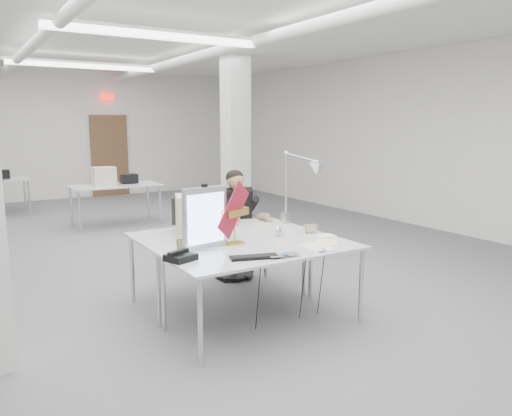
# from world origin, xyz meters

# --- Properties ---
(room_shell) EXTENTS (10.04, 14.04, 3.24)m
(room_shell) POSITION_xyz_m (0.04, 0.13, 1.69)
(room_shell) COLOR #5C5C5E
(room_shell) RESTS_ON ground
(desk_main) EXTENTS (1.80, 0.90, 0.02)m
(desk_main) POSITION_xyz_m (0.00, -2.50, 0.74)
(desk_main) COLOR silver
(desk_main) RESTS_ON room_shell
(desk_second) EXTENTS (1.80, 0.90, 0.02)m
(desk_second) POSITION_xyz_m (0.00, -1.60, 0.74)
(desk_second) COLOR silver
(desk_second) RESTS_ON room_shell
(bg_desk_a) EXTENTS (1.60, 0.80, 0.02)m
(bg_desk_a) POSITION_xyz_m (0.20, 3.00, 0.74)
(bg_desk_a) COLOR silver
(bg_desk_a) RESTS_ON room_shell
(office_chair) EXTENTS (0.69, 0.69, 1.14)m
(office_chair) POSITION_xyz_m (0.51, -1.00, 0.57)
(office_chair) COLOR black
(office_chair) RESTS_ON room_shell
(seated_person) EXTENTS (0.64, 0.73, 0.93)m
(seated_person) POSITION_xyz_m (0.51, -1.05, 0.90)
(seated_person) COLOR black
(seated_person) RESTS_ON office_chair
(monitor) EXTENTS (0.46, 0.12, 0.57)m
(monitor) POSITION_xyz_m (-0.45, -2.20, 1.04)
(monitor) COLOR #B5B5BA
(monitor) RESTS_ON desk_main
(pennant) EXTENTS (0.45, 0.22, 0.53)m
(pennant) POSITION_xyz_m (-0.18, -2.24, 1.10)
(pennant) COLOR maroon
(pennant) RESTS_ON monitor
(keyboard) EXTENTS (0.45, 0.26, 0.02)m
(keyboard) POSITION_xyz_m (-0.25, -2.72, 0.77)
(keyboard) COLOR black
(keyboard) RESTS_ON desk_main
(laptop) EXTENTS (0.30, 0.22, 0.02)m
(laptop) POSITION_xyz_m (-0.01, -2.86, 0.77)
(laptop) COLOR #A4A4A8
(laptop) RESTS_ON desk_main
(mouse) EXTENTS (0.09, 0.07, 0.03)m
(mouse) POSITION_xyz_m (0.38, -2.86, 0.77)
(mouse) COLOR silver
(mouse) RESTS_ON desk_main
(bankers_lamp) EXTENTS (0.32, 0.22, 0.33)m
(bankers_lamp) POSITION_xyz_m (-0.14, -2.19, 0.92)
(bankers_lamp) COLOR gold
(bankers_lamp) RESTS_ON desk_main
(desk_phone) EXTENTS (0.28, 0.26, 0.06)m
(desk_phone) POSITION_xyz_m (-0.81, -2.46, 0.78)
(desk_phone) COLOR black
(desk_phone) RESTS_ON desk_main
(picture_frame_left) EXTENTS (0.14, 0.05, 0.11)m
(picture_frame_left) POSITION_xyz_m (-0.65, -2.15, 0.81)
(picture_frame_left) COLOR olive
(picture_frame_left) RESTS_ON desk_main
(picture_frame_right) EXTENTS (0.13, 0.08, 0.10)m
(picture_frame_right) POSITION_xyz_m (0.76, -2.20, 0.81)
(picture_frame_right) COLOR tan
(picture_frame_right) RESTS_ON desk_main
(desk_clock) EXTENTS (0.11, 0.07, 0.11)m
(desk_clock) POSITION_xyz_m (0.41, -2.14, 0.81)
(desk_clock) COLOR silver
(desk_clock) RESTS_ON desk_main
(paper_stack_a) EXTENTS (0.26, 0.35, 0.01)m
(paper_stack_a) POSITION_xyz_m (0.46, -2.70, 0.76)
(paper_stack_a) COLOR white
(paper_stack_a) RESTS_ON desk_main
(paper_stack_b) EXTENTS (0.32, 0.32, 0.01)m
(paper_stack_b) POSITION_xyz_m (0.65, -2.60, 0.76)
(paper_stack_b) COLOR #F4F092
(paper_stack_b) RESTS_ON desk_main
(paper_stack_c) EXTENTS (0.22, 0.18, 0.01)m
(paper_stack_c) POSITION_xyz_m (0.81, -2.37, 0.76)
(paper_stack_c) COLOR white
(paper_stack_c) RESTS_ON desk_main
(beige_monitor) EXTENTS (0.53, 0.51, 0.40)m
(beige_monitor) POSITION_xyz_m (-0.24, -1.56, 0.95)
(beige_monitor) COLOR #BFBA9E
(beige_monitor) RESTS_ON desk_second
(architect_lamp) EXTENTS (0.27, 0.71, 0.90)m
(architect_lamp) POSITION_xyz_m (0.85, -1.87, 1.21)
(architect_lamp) COLOR silver
(architect_lamp) RESTS_ON desk_second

